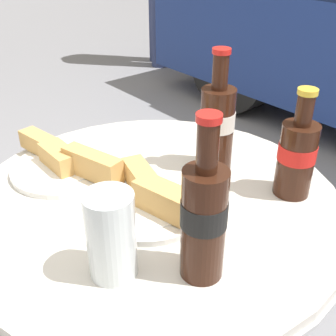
% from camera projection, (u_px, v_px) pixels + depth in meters
% --- Properties ---
extents(bistro_table, '(0.75, 0.75, 0.77)m').
position_uv_depth(bistro_table, '(155.00, 261.00, 0.91)').
color(bistro_table, '#B7B7BC').
rests_on(bistro_table, ground_plane).
extents(cola_bottle_left, '(0.07, 0.07, 0.26)m').
position_uv_depth(cola_bottle_left, '(204.00, 218.00, 0.60)').
color(cola_bottle_left, '#33190F').
rests_on(cola_bottle_left, bistro_table).
extents(cola_bottle_right, '(0.07, 0.07, 0.22)m').
position_uv_depth(cola_bottle_right, '(297.00, 155.00, 0.79)').
color(cola_bottle_right, '#33190F').
rests_on(cola_bottle_right, bistro_table).
extents(cola_bottle_center, '(0.07, 0.07, 0.26)m').
position_uv_depth(cola_bottle_center, '(217.00, 124.00, 0.88)').
color(cola_bottle_center, '#33190F').
rests_on(cola_bottle_center, bistro_table).
extents(drinking_glass, '(0.07, 0.07, 0.14)m').
position_uv_depth(drinking_glass, '(111.00, 239.00, 0.62)').
color(drinking_glass, silver).
rests_on(drinking_glass, bistro_table).
extents(lunch_plate_near, '(0.23, 0.22, 0.07)m').
position_uv_depth(lunch_plate_near, '(153.00, 200.00, 0.78)').
color(lunch_plate_near, white).
rests_on(lunch_plate_near, bistro_table).
extents(lunch_plate_far, '(0.30, 0.23, 0.07)m').
position_uv_depth(lunch_plate_far, '(66.00, 162.00, 0.90)').
color(lunch_plate_far, white).
rests_on(lunch_plate_far, bistro_table).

